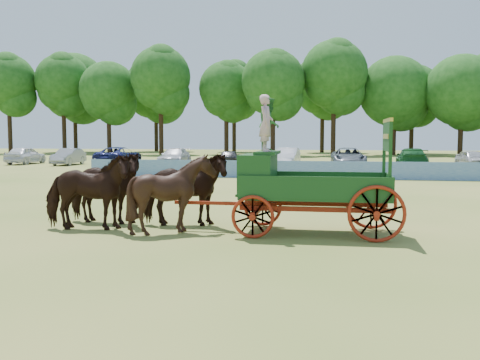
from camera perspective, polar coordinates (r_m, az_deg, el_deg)
name	(u,v)px	position (r m, az deg, el deg)	size (l,w,h in m)	color
ground	(286,234)	(14.12, 4.96, -5.74)	(160.00, 160.00, 0.00)	#A39149
horse_lead_left	(87,192)	(15.03, -16.01, -1.23)	(1.13, 2.48, 2.09)	black
horse_lead_right	(104,188)	(16.02, -14.29, -0.83)	(1.13, 2.48, 2.09)	black
horse_wheel_left	(172,194)	(14.15, -7.23, -1.44)	(1.69, 1.90, 2.10)	black
horse_wheel_right	(184,189)	(15.20, -6.01, -1.01)	(1.13, 2.48, 2.09)	black
farm_dray	(288,174)	(14.10, 5.12, 0.66)	(6.00, 2.00, 3.61)	#9D250F
sponsor_banner	(296,170)	(31.97, 5.98, 1.10)	(26.00, 0.08, 1.05)	#1C4F9A
parked_cars	(308,158)	(43.51, 7.32, 2.39)	(49.77, 6.73, 1.63)	silver
treeline	(297,85)	(74.12, 6.05, 10.01)	(92.23, 23.67, 15.05)	#382314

